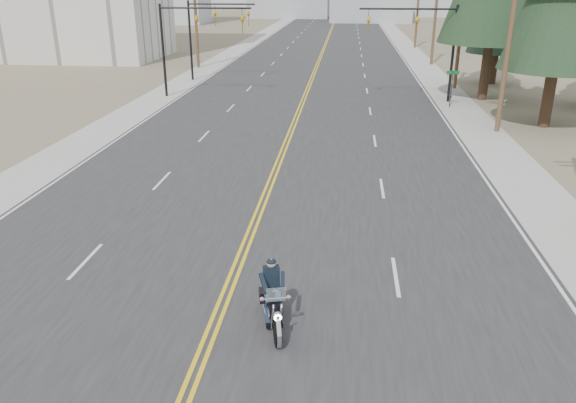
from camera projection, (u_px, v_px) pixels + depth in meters
The scene contains 14 objects.
ground_plane at pixel (207, 344), 14.14m from camera, with size 400.00×400.00×0.00m, color #776D56.
road at pixel (324, 47), 78.96m from camera, with size 20.00×200.00×0.01m, color #303033.
sidewalk_left at pixel (244, 46), 80.06m from camera, with size 3.00×200.00×0.01m, color #A5A5A0.
sidewalk_right at pixel (407, 48), 77.86m from camera, with size 3.00×200.00×0.01m, color #A5A5A0.
traffic_mast_left at pixel (187, 32), 42.83m from camera, with size 7.10×0.26×7.00m.
traffic_mast_right at pixel (427, 34), 41.11m from camera, with size 7.10×0.26×7.00m.
traffic_mast_far at pixel (208, 26), 50.29m from camera, with size 6.10×0.26×7.00m.
street_sign at pixel (452, 82), 40.23m from camera, with size 0.90×0.06×2.62m.
utility_pole_b at pixel (511, 30), 32.05m from camera, with size 2.20×0.30×11.50m.
utility_pole_c at pixel (462, 18), 46.04m from camera, with size 2.20×0.30×11.00m.
utility_pole_d at pixel (436, 7), 59.84m from camera, with size 2.20×0.30×11.50m.
utility_pole_e at pixel (418, 4), 75.67m from camera, with size 2.20×0.30×11.00m.
utility_pole_left at pixel (195, 14), 57.78m from camera, with size 2.20×0.30×10.50m.
motorcyclist at pixel (273, 296), 14.56m from camera, with size 1.01×2.35×1.83m, color black, non-canonical shape.
Camera 1 is at (3.25, -11.57, 8.52)m, focal length 35.00 mm.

